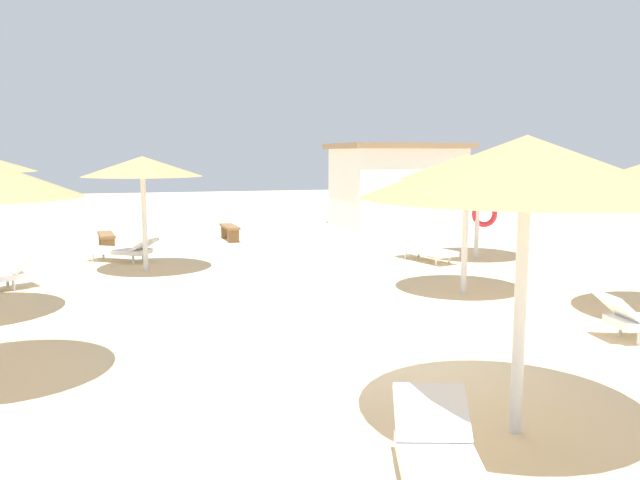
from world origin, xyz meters
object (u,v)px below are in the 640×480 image
object	(u,v)px
parasol_4	(142,167)
lounger_4	(122,250)
bench_1	(230,230)
lounger_2	(424,249)
bench_0	(106,238)
beach_cabana	(396,185)
parasol_6	(467,167)
bench_2	(364,220)
parasol_2	(479,166)
lounger_1	(444,472)
parasol_1	(526,168)

from	to	relation	value
parasol_4	lounger_4	distance (m)	2.77
bench_1	lounger_2	bearing A→B (deg)	-51.85
bench_0	beach_cabana	distance (m)	10.82
parasol_6	parasol_4	bearing A→B (deg)	144.53
parasol_4	bench_2	size ratio (longest dim) A/B	1.79
bench_0	parasol_4	bearing A→B (deg)	-75.31
parasol_6	beach_cabana	xyz separation A→B (m)	(3.28, 11.13, -0.91)
parasol_2	lounger_1	bearing A→B (deg)	-121.33
parasol_1	lounger_2	size ratio (longest dim) A/B	1.58
bench_2	beach_cabana	bearing A→B (deg)	12.29
lounger_1	bench_1	size ratio (longest dim) A/B	1.31
parasol_1	parasol_6	distance (m)	6.49
lounger_4	lounger_2	bearing A→B (deg)	-15.50
bench_0	parasol_6	bearing A→B (deg)	-49.26
beach_cabana	parasol_4	bearing A→B (deg)	-143.78
lounger_1	lounger_4	bearing A→B (deg)	101.10
beach_cabana	bench_1	bearing A→B (deg)	-164.33
parasol_1	lounger_1	xyz separation A→B (m)	(-1.35, -1.07, -2.32)
parasol_2	lounger_2	xyz separation A→B (m)	(-1.53, 0.03, -2.16)
lounger_4	beach_cabana	bearing A→B (deg)	27.73
beach_cabana	parasol_1	bearing A→B (deg)	-109.38
parasol_6	bench_1	distance (m)	10.09
lounger_4	beach_cabana	world-z (taller)	beach_cabana
parasol_4	bench_0	bearing A→B (deg)	104.69
parasol_2	bench_0	distance (m)	10.74
parasol_6	bench_0	distance (m)	11.03
parasol_2	beach_cabana	world-z (taller)	beach_cabana
lounger_1	lounger_2	distance (m)	11.93
parasol_2	parasol_6	xyz separation A→B (m)	(-2.51, -3.81, 0.04)
lounger_2	bench_2	bearing A→B (deg)	82.47
parasol_4	lounger_2	world-z (taller)	parasol_4
parasol_2	parasol_1	bearing A→B (deg)	-118.23
lounger_4	bench_1	size ratio (longest dim) A/B	1.28
bench_0	bench_1	xyz separation A→B (m)	(3.76, 1.09, 0.00)
parasol_4	bench_1	xyz separation A→B (m)	(2.74, 4.98, -2.13)
bench_0	bench_1	size ratio (longest dim) A/B	1.01
lounger_4	bench_2	size ratio (longest dim) A/B	1.26
parasol_2	bench_0	bearing A→B (deg)	155.38
bench_1	bench_2	bearing A→B (deg)	16.55
lounger_2	bench_1	xyz separation A→B (m)	(-4.27, 5.44, 0.03)
lounger_4	parasol_1	bearing A→B (deg)	-71.84
parasol_6	lounger_1	distance (m)	8.36
parasol_1	beach_cabana	bearing A→B (deg)	70.62
parasol_6	lounger_1	world-z (taller)	parasol_6
bench_2	beach_cabana	distance (m)	1.90
bench_2	parasol_2	bearing A→B (deg)	-85.04
parasol_6	lounger_4	distance (m)	9.14
parasol_1	parasol_2	bearing A→B (deg)	61.77
parasol_6	bench_1	size ratio (longest dim) A/B	1.83
parasol_4	parasol_6	size ratio (longest dim) A/B	1.00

